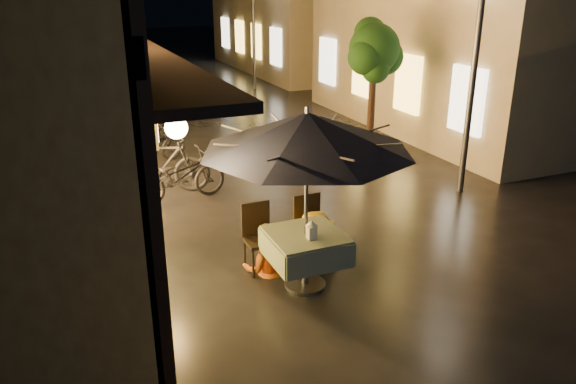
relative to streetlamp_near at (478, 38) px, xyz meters
name	(u,v)px	position (x,y,z in m)	size (l,w,h in m)	color
ground	(383,263)	(-3.00, -2.00, -2.92)	(90.00, 90.00, 0.00)	black
street_tree	(375,52)	(-0.59, 2.51, -0.50)	(1.43, 1.20, 3.15)	black
streetlamp_near	(478,38)	(0.00, 0.00, 0.00)	(0.36, 0.36, 4.23)	#59595E
streetlamp_far	(253,8)	(0.00, 12.00, 0.00)	(0.36, 0.36, 4.23)	#59595E
cafe_table	(306,246)	(-4.33, -2.14, -2.33)	(0.99, 0.99, 0.78)	#59595E
patio_umbrella	(307,132)	(-4.33, -2.14, -0.77)	(2.71, 2.71, 2.46)	#59595E
cafe_chair_left	(258,233)	(-4.73, -1.40, -2.38)	(0.42, 0.42, 0.97)	black
cafe_chair_right	(309,224)	(-3.93, -1.40, -2.38)	(0.42, 0.42, 0.97)	black
table_lantern	(311,229)	(-4.33, -2.31, -2.00)	(0.16, 0.16, 0.25)	white
person_orange	(266,225)	(-4.66, -1.55, -2.21)	(0.69, 0.54, 1.42)	orange
person_yellow	(316,214)	(-3.92, -1.60, -2.14)	(1.00, 0.58, 1.56)	yellow
bicycle_0	(179,177)	(-5.19, 1.61, -2.44)	(0.63, 1.82, 0.96)	black
bicycle_1	(162,165)	(-5.38, 2.23, -2.37)	(0.52, 1.83, 1.10)	black
bicycle_2	(151,147)	(-5.28, 4.08, -2.52)	(0.53, 1.52, 0.80)	black
bicycle_3	(140,134)	(-5.35, 5.09, -2.46)	(0.43, 1.54, 0.92)	black
bicycle_4	(121,129)	(-5.72, 5.78, -2.47)	(0.59, 1.70, 0.89)	black
bicycle_5	(123,127)	(-5.65, 5.90, -2.44)	(0.45, 1.60, 0.96)	black
bicycle_6	(135,118)	(-5.18, 7.08, -2.50)	(0.55, 1.58, 0.83)	black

